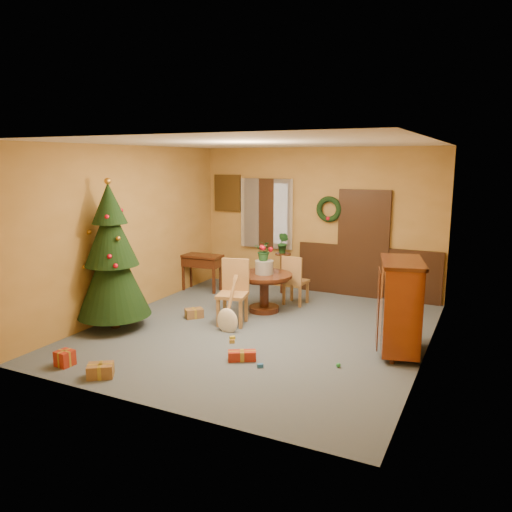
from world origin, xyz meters
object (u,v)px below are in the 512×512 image
Objects in this scene: dining_table at (264,285)px; chair_near at (234,289)px; christmas_tree at (112,258)px; writing_desk at (202,264)px; sideboard at (400,304)px.

chair_near reaches higher than dining_table.
writing_desk is at bearing 89.64° from christmas_tree.
sideboard is at bearing -20.83° from dining_table.
christmas_tree is at bearing -90.36° from writing_desk.
chair_near is at bearing 33.00° from christmas_tree.
christmas_tree reaches higher than chair_near.
christmas_tree is at bearing -168.41° from sideboard.
writing_desk is at bearing 135.64° from chair_near.
christmas_tree reaches higher than dining_table.
christmas_tree is 4.41m from sideboard.
writing_desk reaches higher than dining_table.
dining_table is 0.94× the size of chair_near.
chair_near reaches higher than writing_desk.
chair_near is 2.00m from christmas_tree.
writing_desk is 0.65× the size of sideboard.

